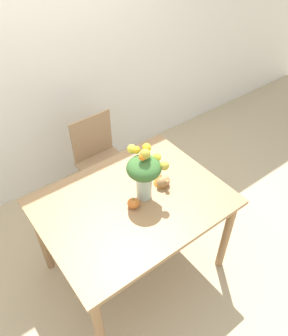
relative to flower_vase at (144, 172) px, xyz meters
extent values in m
plane|color=tan|center=(-0.09, 0.01, -0.99)|extent=(12.00, 12.00, 0.00)
cube|color=white|center=(-0.09, 1.35, 0.36)|extent=(8.00, 0.06, 2.70)
cube|color=#9E754C|center=(-0.09, 0.01, -0.23)|extent=(1.23, 0.94, 0.03)
cylinder|color=#9E754C|center=(-0.64, -0.40, -0.62)|extent=(0.06, 0.06, 0.74)
cylinder|color=#9E754C|center=(0.47, -0.40, -0.62)|extent=(0.06, 0.06, 0.74)
cylinder|color=#9E754C|center=(-0.64, 0.42, -0.62)|extent=(0.06, 0.06, 0.74)
cylinder|color=#9E754C|center=(0.47, 0.42, -0.62)|extent=(0.06, 0.06, 0.74)
cylinder|color=#B2CCBC|center=(0.00, 0.00, -0.11)|extent=(0.10, 0.10, 0.21)
cylinder|color=silver|center=(0.00, 0.00, -0.17)|extent=(0.09, 0.09, 0.09)
cylinder|color=#38662D|center=(0.02, 0.00, -0.08)|extent=(0.01, 0.01, 0.25)
cylinder|color=#38662D|center=(0.00, 0.02, -0.08)|extent=(0.01, 0.01, 0.25)
cylinder|color=#38662D|center=(-0.02, 0.01, -0.08)|extent=(0.01, 0.01, 0.25)
cylinder|color=#38662D|center=(-0.02, -0.01, -0.08)|extent=(0.01, 0.00, 0.25)
cylinder|color=#38662D|center=(0.00, -0.02, -0.08)|extent=(0.01, 0.01, 0.25)
ellipsoid|color=#38662D|center=(0.00, 0.00, 0.04)|extent=(0.22, 0.22, 0.13)
sphere|color=#AD9E33|center=(0.00, -0.01, 0.15)|extent=(0.06, 0.06, 0.06)
sphere|color=orange|center=(-0.02, -0.01, 0.14)|extent=(0.05, 0.05, 0.05)
sphere|color=yellow|center=(0.01, 0.10, 0.11)|extent=(0.05, 0.05, 0.05)
sphere|color=yellow|center=(0.00, 0.13, 0.10)|extent=(0.06, 0.06, 0.06)
sphere|color=yellow|center=(0.10, 0.00, 0.07)|extent=(0.05, 0.05, 0.05)
sphere|color=yellow|center=(0.04, 0.02, 0.16)|extent=(0.06, 0.06, 0.06)
sphere|color=#AD9E33|center=(0.09, -0.08, 0.06)|extent=(0.06, 0.06, 0.06)
ellipsoid|color=orange|center=(-0.12, -0.04, -0.19)|extent=(0.08, 0.08, 0.06)
cylinder|color=brown|center=(-0.12, -0.04, -0.15)|extent=(0.01, 0.01, 0.01)
ellipsoid|color=#A87A4C|center=(0.16, 0.00, -0.18)|extent=(0.10, 0.07, 0.08)
cone|color=orange|center=(0.16, 0.02, -0.18)|extent=(0.10, 0.10, 0.08)
sphere|color=#A87A4C|center=(0.16, -0.05, -0.15)|extent=(0.03, 0.03, 0.03)
cube|color=#9E7A56|center=(0.13, 0.74, -0.55)|extent=(0.43, 0.43, 0.02)
cylinder|color=#9E7A56|center=(-0.03, 0.56, -0.77)|extent=(0.04, 0.04, 0.44)
cylinder|color=#9E7A56|center=(0.31, 0.57, -0.77)|extent=(0.04, 0.04, 0.44)
cylinder|color=#9E7A56|center=(-0.04, 0.90, -0.77)|extent=(0.04, 0.04, 0.44)
cylinder|color=#9E7A56|center=(0.30, 0.91, -0.77)|extent=(0.04, 0.04, 0.44)
cube|color=#9E7A56|center=(0.13, 0.94, -0.33)|extent=(0.40, 0.03, 0.41)
camera|label=1|loc=(-0.93, -1.22, 1.40)|focal=35.00mm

